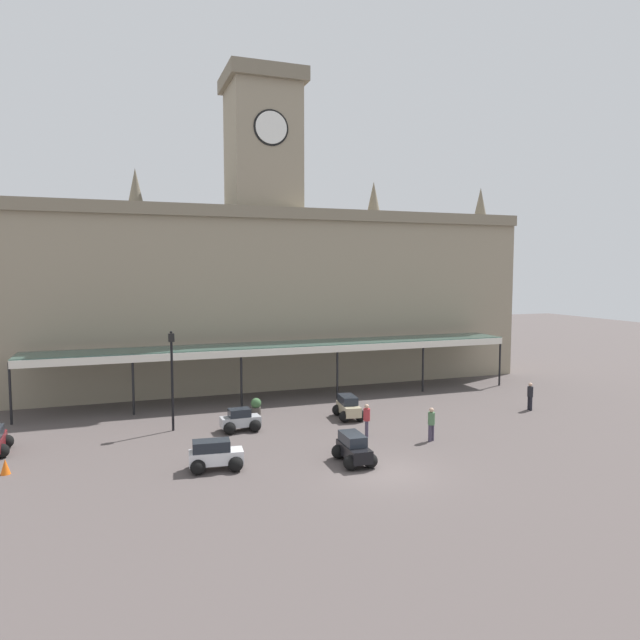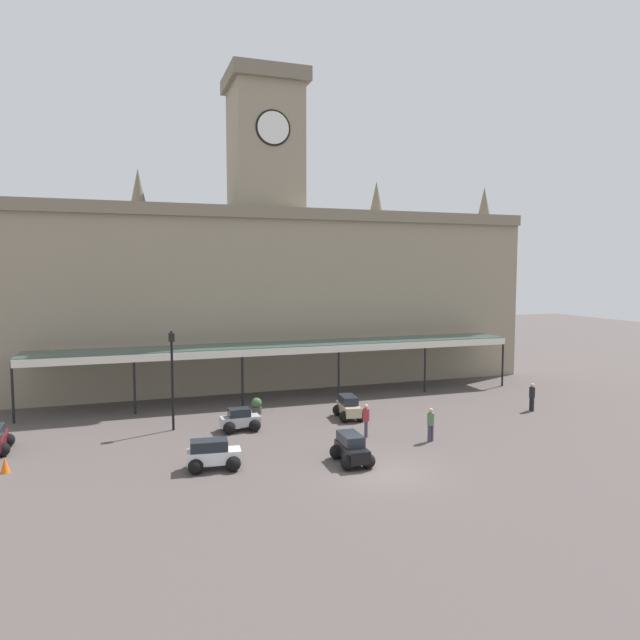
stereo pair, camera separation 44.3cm
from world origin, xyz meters
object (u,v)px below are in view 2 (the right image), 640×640
(car_beige_estate, at_px, (349,408))
(pedestrian_crossing_forecourt, at_px, (366,419))
(car_black_estate, at_px, (352,450))
(car_silver_sedan, at_px, (240,421))
(car_white_estate, at_px, (213,456))
(pedestrian_beside_cars, at_px, (431,423))
(traffic_cone, at_px, (5,465))
(pedestrian_near_entrance, at_px, (532,396))
(planter_near_kerb, at_px, (257,406))
(victorian_lamppost, at_px, (172,369))

(car_beige_estate, distance_m, pedestrian_crossing_forecourt, 3.75)
(car_black_estate, distance_m, car_silver_sedan, 7.59)
(car_beige_estate, distance_m, car_silver_sedan, 6.38)
(car_white_estate, xyz_separation_m, pedestrian_beside_cars, (10.73, 0.53, 0.34))
(car_white_estate, distance_m, car_silver_sedan, 5.91)
(car_black_estate, height_order, traffic_cone, car_black_estate)
(car_beige_estate, bearing_deg, car_black_estate, -110.76)
(car_white_estate, distance_m, car_black_estate, 5.97)
(pedestrian_crossing_forecourt, bearing_deg, pedestrian_beside_cars, -33.46)
(pedestrian_crossing_forecourt, relative_size, pedestrian_near_entrance, 1.00)
(car_beige_estate, height_order, pedestrian_crossing_forecourt, pedestrian_crossing_forecourt)
(traffic_cone, height_order, planter_near_kerb, planter_near_kerb)
(car_black_estate, bearing_deg, car_beige_estate, 69.24)
(car_black_estate, bearing_deg, pedestrian_near_entrance, 20.87)
(pedestrian_beside_cars, relative_size, planter_near_kerb, 1.74)
(pedestrian_beside_cars, relative_size, victorian_lamppost, 0.32)
(victorian_lamppost, bearing_deg, car_black_estate, -48.72)
(car_black_estate, xyz_separation_m, pedestrian_beside_cars, (4.88, 1.71, 0.34))
(car_black_estate, distance_m, pedestrian_beside_cars, 5.19)
(pedestrian_crossing_forecourt, relative_size, victorian_lamppost, 0.32)
(car_white_estate, relative_size, car_black_estate, 1.02)
(pedestrian_beside_cars, bearing_deg, car_beige_estate, 111.52)
(pedestrian_crossing_forecourt, height_order, pedestrian_beside_cars, same)
(car_silver_sedan, bearing_deg, car_white_estate, -112.04)
(pedestrian_near_entrance, distance_m, traffic_cone, 27.95)
(pedestrian_near_entrance, xyz_separation_m, victorian_lamppost, (-20.72, 2.66, 2.35))
(victorian_lamppost, xyz_separation_m, traffic_cone, (-7.17, -4.36, -2.93))
(car_silver_sedan, height_order, pedestrian_near_entrance, pedestrian_near_entrance)
(pedestrian_beside_cars, distance_m, planter_near_kerb, 10.68)
(car_white_estate, height_order, traffic_cone, car_white_estate)
(car_black_estate, relative_size, pedestrian_crossing_forecourt, 1.37)
(car_white_estate, bearing_deg, planter_near_kerb, 66.18)
(car_beige_estate, bearing_deg, pedestrian_crossing_forecourt, -98.12)
(victorian_lamppost, bearing_deg, pedestrian_beside_cars, -27.66)
(traffic_cone, bearing_deg, car_black_estate, -14.11)
(car_black_estate, relative_size, traffic_cone, 3.53)
(car_beige_estate, relative_size, car_silver_sedan, 1.13)
(traffic_cone, bearing_deg, pedestrian_crossing_forecourt, -0.21)
(car_white_estate, relative_size, pedestrian_near_entrance, 1.40)
(pedestrian_near_entrance, bearing_deg, pedestrian_crossing_forecourt, -171.33)
(car_beige_estate, distance_m, pedestrian_beside_cars, 5.89)
(car_black_estate, xyz_separation_m, traffic_cone, (-14.12, 3.55, -0.24))
(car_white_estate, xyz_separation_m, traffic_cone, (-8.27, 2.36, -0.24))
(car_beige_estate, relative_size, traffic_cone, 3.62)
(pedestrian_beside_cars, distance_m, traffic_cone, 19.10)
(traffic_cone, bearing_deg, car_white_estate, -15.94)
(car_white_estate, height_order, planter_near_kerb, car_white_estate)
(car_black_estate, bearing_deg, car_white_estate, 168.54)
(car_white_estate, relative_size, traffic_cone, 3.61)
(car_beige_estate, distance_m, traffic_cone, 17.23)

